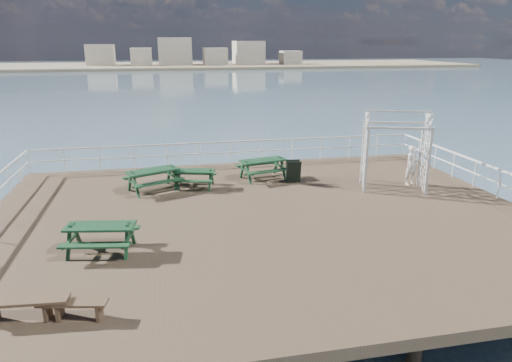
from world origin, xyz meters
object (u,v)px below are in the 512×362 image
Objects in this scene: picnic_table_b at (194,175)px; flat_bench_far at (73,306)px; picnic_table_a at (153,175)px; trellis_arbor at (395,155)px; flat_bench_near at (26,304)px; picnic_table_d at (100,233)px; person at (412,165)px; picnic_table_c at (263,165)px.

picnic_table_b is 1.30× the size of flat_bench_far.
trellis_arbor reaches higher than picnic_table_a.
picnic_table_a is 0.78× the size of trellis_arbor.
flat_bench_near is 0.94m from flat_bench_far.
flat_bench_near is at bearing -100.35° from picnic_table_b.
trellis_arbor is (7.56, -1.77, 0.86)m from picnic_table_b.
flat_bench_far is (-1.56, -8.43, -0.29)m from picnic_table_a.
picnic_table_a is 1.63× the size of flat_bench_far.
picnic_table_a is 1.16× the size of picnic_table_d.
trellis_arbor reaches higher than flat_bench_far.
picnic_table_c is at bearing 143.27° from person.
flat_bench_near reaches higher than flat_bench_far.
flat_bench_far is (-3.14, -8.53, -0.19)m from picnic_table_b.
flat_bench_far is at bearing -165.86° from person.
picnic_table_d is at bearing -178.27° from person.
flat_bench_near is (-2.48, -8.28, -0.23)m from picnic_table_a.
picnic_table_a is 4.54m from picnic_table_c.
picnic_table_c is 11.37m from flat_bench_near.
picnic_table_d is at bearing 97.52° from flat_bench_far.
trellis_arbor is (9.14, -1.67, 0.76)m from picnic_table_a.
flat_bench_near is 13.41m from trellis_arbor.
person is at bearing 38.80° from trellis_arbor.
picnic_table_c is 5.99m from person.
trellis_arbor is (4.65, -2.37, 0.76)m from picnic_table_c.
picnic_table_d is at bearing -103.17° from picnic_table_b.
trellis_arbor reaches higher than picnic_table_c.
picnic_table_a is at bearing 176.10° from picnic_table_c.
picnic_table_a is 1.37× the size of flat_bench_near.
trellis_arbor is at bearing -39.82° from picnic_table_c.
picnic_table_a is 1.26× the size of picnic_table_b.
picnic_table_a reaches higher than picnic_table_c.
flat_bench_near is 1.19× the size of flat_bench_far.
person reaches higher than flat_bench_near.
trellis_arbor is 1.93× the size of person.
picnic_table_a is 1.50× the size of person.
person is (5.65, -2.00, 0.20)m from picnic_table_c.
flat_bench_far is 13.70m from person.
picnic_table_d is 1.18× the size of flat_bench_near.
picnic_table_d is 12.14m from person.
picnic_table_c is 1.07× the size of picnic_table_d.
person reaches higher than picnic_table_c.
person is (8.55, -1.39, 0.29)m from picnic_table_b.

